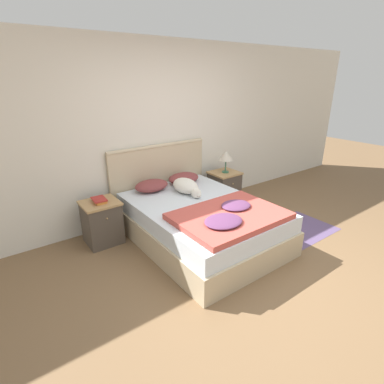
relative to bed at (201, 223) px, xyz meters
name	(u,v)px	position (x,y,z in m)	size (l,w,h in m)	color
ground_plane	(266,275)	(0.12, -1.02, -0.26)	(16.00, 16.00, 0.00)	brown
wall_back	(163,132)	(0.12, 1.11, 1.02)	(9.00, 0.06, 2.55)	silver
bed	(201,223)	(0.00, 0.00, 0.00)	(1.52, 2.04, 0.53)	#C6B28E
headboard	(160,179)	(0.00, 1.04, 0.32)	(1.60, 0.06, 1.12)	#C6B28E
nightstand_left	(102,222)	(-1.06, 0.73, 0.03)	(0.45, 0.43, 0.57)	#4C4238
nightstand_right	(224,188)	(1.06, 0.73, 0.03)	(0.45, 0.43, 0.57)	#4C4238
pillow_left	(152,186)	(-0.28, 0.79, 0.34)	(0.49, 0.35, 0.15)	brown
pillow_right	(184,178)	(0.28, 0.79, 0.34)	(0.49, 0.35, 0.15)	brown
quilt	(229,216)	(-0.01, -0.53, 0.31)	(1.24, 0.90, 0.12)	#BC4C42
dog	(186,186)	(0.07, 0.44, 0.36)	(0.29, 0.64, 0.20)	silver
book_stack	(99,200)	(-1.06, 0.73, 0.34)	(0.17, 0.22, 0.05)	orange
table_lamp	(226,156)	(1.06, 0.72, 0.59)	(0.23, 0.23, 0.36)	#336B4C
rug	(298,229)	(1.32, -0.58, -0.26)	(1.00, 0.75, 0.00)	#604C75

